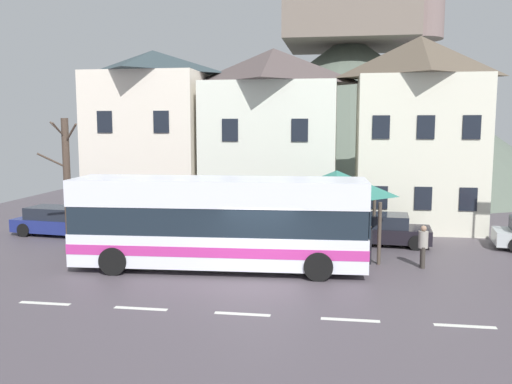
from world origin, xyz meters
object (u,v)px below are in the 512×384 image
object	(u,v)px
public_bench	(330,234)
townhouse_01	(273,136)
pedestrian_02	(317,241)
bus_shelter	(337,184)
hilltop_castle	(349,104)
pedestrian_00	(423,245)
transit_bus	(219,224)
townhouse_02	(418,133)
parked_car_02	(384,230)
parked_car_01	(61,221)
pedestrian_01	(368,242)
bare_tree_00	(67,183)
townhouse_00	(155,135)

from	to	relation	value
public_bench	townhouse_01	bearing A→B (deg)	119.66
pedestrian_02	bus_shelter	bearing A→B (deg)	65.25
hilltop_castle	pedestrian_02	bearing A→B (deg)	-93.00
pedestrian_00	hilltop_castle	bearing A→B (deg)	94.61
transit_bus	public_bench	bearing A→B (deg)	47.66
townhouse_02	parked_car_02	bearing A→B (deg)	-112.77
parked_car_01	transit_bus	bearing A→B (deg)	-22.20
townhouse_02	public_bench	bearing A→B (deg)	-131.00
townhouse_02	pedestrian_00	world-z (taller)	townhouse_02
transit_bus	pedestrian_01	xyz separation A→B (m)	(5.45, 1.62, -0.84)
bare_tree_00	hilltop_castle	bearing A→B (deg)	67.80
transit_bus	parked_car_01	size ratio (longest dim) A/B	2.27
transit_bus	pedestrian_02	distance (m)	3.99
townhouse_02	parked_car_01	bearing A→B (deg)	-164.06
parked_car_01	parked_car_02	world-z (taller)	parked_car_01
townhouse_00	pedestrian_01	distance (m)	14.94
bus_shelter	pedestrian_02	xyz separation A→B (m)	(-0.70, -1.52, -2.10)
townhouse_02	transit_bus	xyz separation A→B (m)	(-8.25, -9.78, -3.17)
parked_car_02	transit_bus	bearing A→B (deg)	-136.34
parked_car_01	bare_tree_00	bearing A→B (deg)	-49.66
pedestrian_00	parked_car_02	bearing A→B (deg)	106.24
parked_car_02	pedestrian_00	distance (m)	4.01
townhouse_02	parked_car_02	size ratio (longest dim) A/B	2.42
townhouse_00	pedestrian_01	bearing A→B (deg)	-37.22
bus_shelter	pedestrian_01	distance (m)	2.87
townhouse_01	parked_car_02	distance (m)	8.81
bus_shelter	townhouse_01	bearing A→B (deg)	115.53
transit_bus	bare_tree_00	world-z (taller)	bare_tree_00
bus_shelter	pedestrian_02	bearing A→B (deg)	-114.75
townhouse_00	townhouse_01	world-z (taller)	townhouse_01
bus_shelter	bare_tree_00	distance (m)	11.18
bare_tree_00	townhouse_00	bearing A→B (deg)	84.43
pedestrian_02	bare_tree_00	world-z (taller)	bare_tree_00
hilltop_castle	parked_car_01	xyz separation A→B (m)	(-13.99, -26.15, -6.48)
hilltop_castle	bus_shelter	xyz separation A→B (m)	(-0.83, -27.80, -4.24)
townhouse_01	townhouse_02	xyz separation A→B (m)	(7.58, -0.83, 0.17)
townhouse_02	townhouse_01	bearing A→B (deg)	173.76
townhouse_00	bare_tree_00	size ratio (longest dim) A/B	1.69
townhouse_01	parked_car_01	distance (m)	11.90
hilltop_castle	transit_bus	xyz separation A→B (m)	(-5.04, -31.02, -5.45)
hilltop_castle	pedestrian_02	distance (m)	30.05
pedestrian_00	pedestrian_02	distance (m)	3.95
hilltop_castle	public_bench	distance (m)	27.03
pedestrian_02	public_bench	world-z (taller)	pedestrian_02
townhouse_01	pedestrian_01	distance (m)	10.88
townhouse_01	public_bench	bearing A→B (deg)	-60.34
pedestrian_00	public_bench	xyz separation A→B (m)	(-3.48, 3.51, -0.40)
pedestrian_02	townhouse_01	bearing A→B (deg)	107.61
hilltop_castle	pedestrian_02	world-z (taller)	hilltop_castle
townhouse_01	parked_car_02	world-z (taller)	townhouse_01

